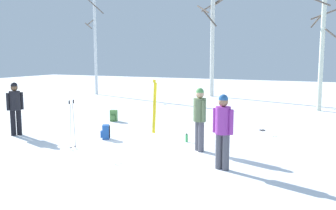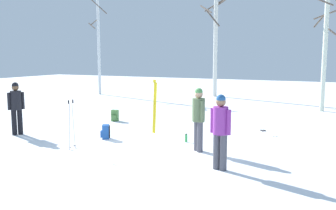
{
  "view_description": "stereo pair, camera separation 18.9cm",
  "coord_description": "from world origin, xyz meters",
  "px_view_note": "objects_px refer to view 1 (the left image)",
  "views": [
    {
      "loc": [
        4.63,
        -8.73,
        2.58
      ],
      "look_at": [
        -0.24,
        1.88,
        1.0
      ],
      "focal_mm": 39.6,
      "sensor_mm": 36.0,
      "label": 1
    },
    {
      "loc": [
        4.8,
        -8.65,
        2.58
      ],
      "look_at": [
        -0.24,
        1.88,
        1.0
      ],
      "focal_mm": 39.6,
      "sensor_mm": 36.0,
      "label": 2
    }
  ],
  "objects_px": {
    "ski_pair_planted_1": "(154,107)",
    "backpack_0": "(114,116)",
    "person_2": "(15,105)",
    "birch_tree_1": "(212,35)",
    "water_bottle_0": "(187,138)",
    "ski_pair_lying_0": "(262,131)",
    "birch_tree_2": "(322,48)",
    "backpack_1": "(106,132)",
    "person_1": "(223,127)",
    "ski_poles_0": "(72,123)",
    "birch_tree_0": "(95,39)",
    "person_0": "(200,115)"
  },
  "relations": [
    {
      "from": "ski_pair_planted_1",
      "to": "backpack_0",
      "type": "distance_m",
      "value": 2.91
    },
    {
      "from": "person_2",
      "to": "birch_tree_1",
      "type": "height_order",
      "value": "birch_tree_1"
    },
    {
      "from": "water_bottle_0",
      "to": "birch_tree_1",
      "type": "height_order",
      "value": "birch_tree_1"
    },
    {
      "from": "ski_pair_lying_0",
      "to": "water_bottle_0",
      "type": "xyz_separation_m",
      "value": [
        -1.73,
        -2.61,
        0.11
      ]
    },
    {
      "from": "person_2",
      "to": "ski_pair_planted_1",
      "type": "bearing_deg",
      "value": 28.54
    },
    {
      "from": "ski_pair_planted_1",
      "to": "birch_tree_2",
      "type": "bearing_deg",
      "value": 58.54
    },
    {
      "from": "water_bottle_0",
      "to": "backpack_1",
      "type": "bearing_deg",
      "value": -164.81
    },
    {
      "from": "person_1",
      "to": "birch_tree_1",
      "type": "bearing_deg",
      "value": 108.92
    },
    {
      "from": "ski_poles_0",
      "to": "backpack_1",
      "type": "relative_size",
      "value": 3.11
    },
    {
      "from": "person_2",
      "to": "ski_pair_planted_1",
      "type": "distance_m",
      "value": 4.48
    },
    {
      "from": "ski_poles_0",
      "to": "birch_tree_1",
      "type": "bearing_deg",
      "value": 92.69
    },
    {
      "from": "birch_tree_0",
      "to": "birch_tree_2",
      "type": "distance_m",
      "value": 13.83
    },
    {
      "from": "person_1",
      "to": "backpack_0",
      "type": "bearing_deg",
      "value": 143.15
    },
    {
      "from": "person_2",
      "to": "ski_pair_lying_0",
      "type": "relative_size",
      "value": 1.1
    },
    {
      "from": "birch_tree_0",
      "to": "person_2",
      "type": "bearing_deg",
      "value": -66.19
    },
    {
      "from": "person_1",
      "to": "ski_pair_planted_1",
      "type": "height_order",
      "value": "ski_pair_planted_1"
    },
    {
      "from": "birch_tree_2",
      "to": "backpack_0",
      "type": "bearing_deg",
      "value": -138.58
    },
    {
      "from": "person_0",
      "to": "ski_pair_lying_0",
      "type": "relative_size",
      "value": 1.1
    },
    {
      "from": "ski_pair_lying_0",
      "to": "backpack_0",
      "type": "bearing_deg",
      "value": -174.74
    },
    {
      "from": "water_bottle_0",
      "to": "person_0",
      "type": "bearing_deg",
      "value": -49.83
    },
    {
      "from": "ski_poles_0",
      "to": "birch_tree_2",
      "type": "bearing_deg",
      "value": 61.18
    },
    {
      "from": "person_0",
      "to": "birch_tree_0",
      "type": "bearing_deg",
      "value": 135.58
    },
    {
      "from": "person_0",
      "to": "birch_tree_2",
      "type": "relative_size",
      "value": 0.31
    },
    {
      "from": "person_0",
      "to": "person_1",
      "type": "height_order",
      "value": "same"
    },
    {
      "from": "ski_pair_planted_1",
      "to": "ski_pair_lying_0",
      "type": "bearing_deg",
      "value": 30.66
    },
    {
      "from": "person_0",
      "to": "birch_tree_0",
      "type": "xyz_separation_m",
      "value": [
        -11.14,
        10.92,
        2.6
      ]
    },
    {
      "from": "person_2",
      "to": "backpack_1",
      "type": "bearing_deg",
      "value": 14.31
    },
    {
      "from": "person_0",
      "to": "ski_pair_planted_1",
      "type": "height_order",
      "value": "ski_pair_planted_1"
    },
    {
      "from": "person_2",
      "to": "person_1",
      "type": "bearing_deg",
      "value": -5.88
    },
    {
      "from": "person_0",
      "to": "ski_poles_0",
      "type": "bearing_deg",
      "value": -158.25
    },
    {
      "from": "person_0",
      "to": "ski_poles_0",
      "type": "xyz_separation_m",
      "value": [
        -3.22,
        -1.29,
        -0.25
      ]
    },
    {
      "from": "backpack_1",
      "to": "birch_tree_1",
      "type": "height_order",
      "value": "birch_tree_1"
    },
    {
      "from": "ski_pair_lying_0",
      "to": "ski_poles_0",
      "type": "relative_size",
      "value": 1.14
    },
    {
      "from": "person_2",
      "to": "birch_tree_0",
      "type": "distance_m",
      "value": 12.83
    },
    {
      "from": "ski_pair_planted_1",
      "to": "person_1",
      "type": "bearing_deg",
      "value": -42.24
    },
    {
      "from": "person_2",
      "to": "person_0",
      "type": "bearing_deg",
      "value": 5.49
    },
    {
      "from": "ski_pair_lying_0",
      "to": "birch_tree_2",
      "type": "height_order",
      "value": "birch_tree_2"
    },
    {
      "from": "ski_pair_lying_0",
      "to": "person_0",
      "type": "bearing_deg",
      "value": -106.72
    },
    {
      "from": "person_0",
      "to": "person_2",
      "type": "xyz_separation_m",
      "value": [
        -6.07,
        -0.58,
        0.0
      ]
    },
    {
      "from": "person_2",
      "to": "ski_pair_planted_1",
      "type": "relative_size",
      "value": 0.96
    },
    {
      "from": "birch_tree_1",
      "to": "ski_poles_0",
      "type": "bearing_deg",
      "value": -87.31
    },
    {
      "from": "ski_pair_lying_0",
      "to": "backpack_0",
      "type": "height_order",
      "value": "backpack_0"
    },
    {
      "from": "ski_poles_0",
      "to": "backpack_0",
      "type": "distance_m",
      "value": 4.45
    },
    {
      "from": "backpack_0",
      "to": "birch_tree_2",
      "type": "distance_m",
      "value": 9.96
    },
    {
      "from": "person_0",
      "to": "birch_tree_2",
      "type": "distance_m",
      "value": 9.8
    },
    {
      "from": "ski_pair_lying_0",
      "to": "water_bottle_0",
      "type": "bearing_deg",
      "value": -123.57
    },
    {
      "from": "backpack_0",
      "to": "birch_tree_1",
      "type": "xyz_separation_m",
      "value": [
        0.72,
        10.13,
        3.57
      ]
    },
    {
      "from": "person_1",
      "to": "birch_tree_2",
      "type": "bearing_deg",
      "value": 81.64
    },
    {
      "from": "person_2",
      "to": "ski_poles_0",
      "type": "relative_size",
      "value": 1.25
    },
    {
      "from": "ski_pair_planted_1",
      "to": "water_bottle_0",
      "type": "distance_m",
      "value": 1.78
    }
  ]
}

